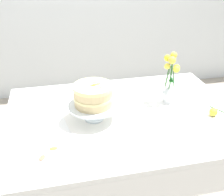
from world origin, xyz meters
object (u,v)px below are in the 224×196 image
Objects in this scene: dining_table at (124,128)px; fallen_rose at (214,112)px; flower_vase at (170,81)px; cake_stand at (94,107)px; layer_cake at (93,95)px.

fallen_rose reaches higher than dining_table.
cake_stand is at bearing -167.82° from flower_vase.
cake_stand is 0.08m from layer_cake.
flower_vase is 2.43× the size of fallen_rose.
cake_stand is 2.15× the size of fallen_rose.
dining_table is 0.41m from flower_vase.
flower_vase is at bearing 131.38° from fallen_rose.
fallen_rose is (0.70, -0.11, -0.14)m from layer_cake.
dining_table is at bearing -162.25° from flower_vase.
fallen_rose is at bearing -48.62° from flower_vase.
layer_cake is at bearing -178.09° from dining_table.
layer_cake reaches higher than cake_stand.
cake_stand is 0.52m from flower_vase.
layer_cake is at bearing 171.00° from fallen_rose.
fallen_rose is at bearing -9.00° from cake_stand.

